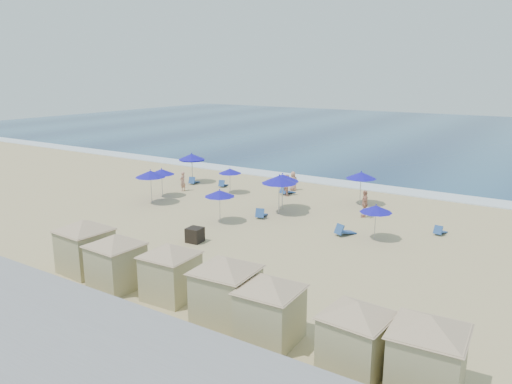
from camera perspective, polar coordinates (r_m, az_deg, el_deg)
ground at (r=30.01m, az=-0.78°, el=-4.70°), size 160.00×160.00×0.00m
ocean at (r=80.75m, az=21.77°, el=5.97°), size 160.00×80.00×0.06m
surf_line at (r=43.26m, az=10.80°, el=0.84°), size 160.00×2.50×0.08m
seawall at (r=20.84m, az=-22.58°, el=-12.42°), size 160.00×6.10×1.22m
trash_bin at (r=28.55m, az=-7.00°, el=-4.89°), size 0.91×0.91×0.83m
cabana_0 at (r=25.27m, az=-19.02°, el=-5.11°), size 4.56×4.56×2.86m
cabana_1 at (r=23.10m, az=-15.75°, el=-6.84°), size 4.34×4.34×2.72m
cabana_2 at (r=21.52m, az=-9.77°, el=-8.12°), size 4.26×4.26×2.67m
cabana_3 at (r=19.33m, az=-3.44°, el=-10.12°), size 4.60×4.60×2.89m
cabana_4 at (r=18.04m, az=1.64°, el=-12.28°), size 4.30×4.30×2.70m
cabana_5 at (r=16.71m, az=11.42°, el=-14.93°), size 4.20×4.20×2.65m
cabana_6 at (r=16.17m, az=19.09°, el=-16.15°), size 4.44×4.44×2.79m
umbrella_0 at (r=43.41m, az=-7.36°, el=4.03°), size 2.31×2.31×2.63m
umbrella_1 at (r=38.88m, az=-10.74°, el=2.30°), size 1.98×1.98×2.26m
umbrella_2 at (r=43.39m, az=-7.33°, el=3.92°), size 2.23×2.23×2.54m
umbrella_3 at (r=36.95m, az=-11.97°, el=2.04°), size 2.23×2.23×2.54m
umbrella_4 at (r=39.39m, az=-3.00°, el=2.41°), size 1.81×1.81×2.06m
umbrella_5 at (r=33.46m, az=2.67°, el=1.43°), size 2.41×2.41×2.74m
umbrella_6 at (r=31.67m, az=-4.18°, el=-0.15°), size 1.94×1.94×2.21m
umbrella_7 at (r=34.53m, az=3.05°, el=1.64°), size 2.31×2.31×2.62m
umbrella_8 at (r=36.56m, az=11.92°, el=1.88°), size 2.21×2.21×2.51m
umbrella_9 at (r=29.13m, az=13.55°, el=-1.89°), size 1.86×1.86×2.11m
beach_chair_0 at (r=43.26m, az=-7.16°, el=1.23°), size 0.84×1.32×0.67m
beach_chair_1 at (r=41.96m, az=-3.80°, el=0.90°), size 0.79×1.23×0.62m
beach_chair_2 at (r=39.37m, az=3.50°, el=0.12°), size 0.84×1.43×0.74m
beach_chair_3 at (r=33.04m, az=0.58°, el=-2.53°), size 0.96×1.39×0.70m
beach_chair_4 at (r=30.00m, az=9.98°, el=-4.41°), size 1.08×1.45×0.73m
beach_chair_5 at (r=31.63m, az=20.26°, el=-4.20°), size 0.65×1.17×0.61m
beachgoer_0 at (r=40.71m, az=-8.37°, el=1.21°), size 0.43×0.61×1.57m
beachgoer_1 at (r=38.89m, az=3.57°, el=0.81°), size 1.01×0.95×1.65m
beachgoer_2 at (r=33.75m, az=12.32°, el=-1.31°), size 0.78×1.16×1.83m
beachgoer_3 at (r=40.59m, az=4.26°, el=1.27°), size 0.90×0.88×1.56m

